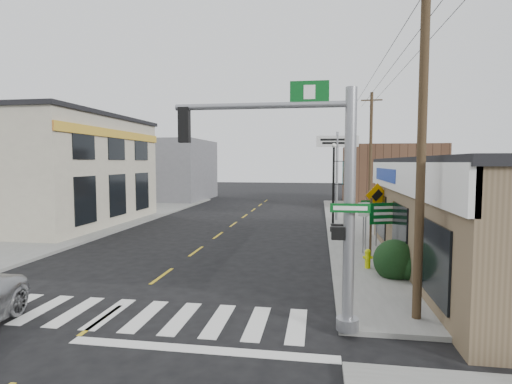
% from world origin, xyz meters
% --- Properties ---
extents(ground, '(140.00, 140.00, 0.00)m').
position_xyz_m(ground, '(0.00, 0.00, 0.00)').
color(ground, black).
rests_on(ground, ground).
extents(sidewalk_right, '(6.00, 38.00, 0.13)m').
position_xyz_m(sidewalk_right, '(9.00, 13.00, 0.07)').
color(sidewalk_right, slate).
rests_on(sidewalk_right, ground).
extents(sidewalk_left, '(6.00, 38.00, 0.13)m').
position_xyz_m(sidewalk_left, '(-9.00, 13.00, 0.07)').
color(sidewalk_left, slate).
rests_on(sidewalk_left, ground).
extents(center_line, '(0.12, 56.00, 0.01)m').
position_xyz_m(center_line, '(0.00, 8.00, 0.01)').
color(center_line, gold).
rests_on(center_line, ground).
extents(crosswalk, '(11.00, 2.20, 0.01)m').
position_xyz_m(crosswalk, '(0.00, 0.40, 0.01)').
color(crosswalk, silver).
rests_on(crosswalk, ground).
extents(left_building, '(12.00, 12.00, 6.80)m').
position_xyz_m(left_building, '(-13.00, 14.00, 3.40)').
color(left_building, '#BBB39B').
rests_on(left_building, ground).
extents(bldg_distant_right, '(8.00, 10.00, 5.60)m').
position_xyz_m(bldg_distant_right, '(12.00, 30.00, 2.80)').
color(bldg_distant_right, brown).
rests_on(bldg_distant_right, ground).
extents(bldg_distant_left, '(9.00, 10.00, 6.40)m').
position_xyz_m(bldg_distant_left, '(-11.00, 32.00, 3.20)').
color(bldg_distant_left, slate).
rests_on(bldg_distant_left, ground).
extents(traffic_signal_pole, '(4.56, 0.37, 5.77)m').
position_xyz_m(traffic_signal_pole, '(5.51, 0.05, 3.57)').
color(traffic_signal_pole, gray).
rests_on(traffic_signal_pole, sidewalk_right).
extents(guide_sign, '(1.40, 0.13, 2.45)m').
position_xyz_m(guide_sign, '(8.20, 7.53, 1.74)').
color(guide_sign, '#43321F').
rests_on(guide_sign, sidewalk_right).
extents(fire_hydrant, '(0.23, 0.23, 0.72)m').
position_xyz_m(fire_hydrant, '(7.32, 5.75, 0.52)').
color(fire_hydrant, '#BAC209').
rests_on(fire_hydrant, sidewalk_right).
extents(ped_crossing_sign, '(1.15, 0.08, 2.97)m').
position_xyz_m(ped_crossing_sign, '(8.18, 9.87, 2.14)').
color(ped_crossing_sign, gray).
rests_on(ped_crossing_sign, sidewalk_right).
extents(lamp_post, '(0.65, 0.51, 4.98)m').
position_xyz_m(lamp_post, '(6.36, 13.50, 3.02)').
color(lamp_post, black).
rests_on(lamp_post, sidewalk_right).
extents(dance_center_sign, '(2.81, 0.18, 5.97)m').
position_xyz_m(dance_center_sign, '(6.69, 18.26, 4.69)').
color(dance_center_sign, gray).
rests_on(dance_center_sign, sidewalk_right).
extents(bare_tree, '(2.13, 2.13, 4.25)m').
position_xyz_m(bare_tree, '(9.23, 3.96, 3.47)').
color(bare_tree, black).
rests_on(bare_tree, sidewalk_right).
extents(shrub_front, '(1.45, 1.45, 1.09)m').
position_xyz_m(shrub_front, '(8.12, 4.84, 0.67)').
color(shrub_front, '#213819').
rests_on(shrub_front, sidewalk_right).
extents(shrub_back, '(0.96, 0.96, 0.72)m').
position_xyz_m(shrub_back, '(11.00, 7.81, 0.49)').
color(shrub_back, '#1A3211').
rests_on(shrub_back, sidewalk_right).
extents(utility_pole_near, '(1.47, 0.22, 8.44)m').
position_xyz_m(utility_pole_near, '(7.97, 1.05, 4.46)').
color(utility_pole_near, '#41251C').
rests_on(utility_pole_near, sidewalk_right).
extents(utility_pole_far, '(1.63, 0.24, 9.39)m').
position_xyz_m(utility_pole_far, '(9.50, 23.43, 4.94)').
color(utility_pole_far, '#433822').
rests_on(utility_pole_far, sidewalk_right).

